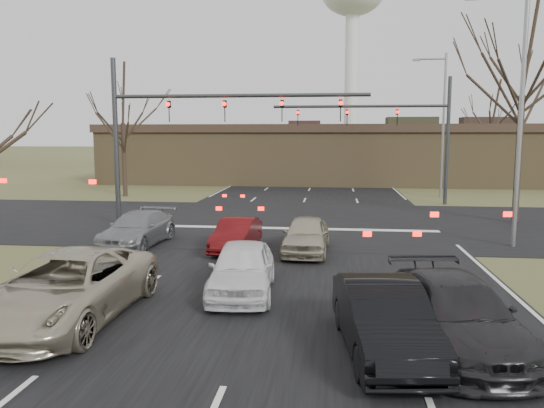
# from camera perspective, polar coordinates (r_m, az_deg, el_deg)

# --- Properties ---
(ground) EXTENTS (360.00, 360.00, 0.00)m
(ground) POSITION_cam_1_polar(r_m,az_deg,el_deg) (12.49, -2.46, -13.22)
(ground) COLOR #4A4B28
(ground) RESTS_ON ground
(road_main) EXTENTS (14.00, 300.00, 0.02)m
(road_main) POSITION_cam_1_polar(r_m,az_deg,el_deg) (71.70, 5.06, 3.92)
(road_main) COLOR black
(road_main) RESTS_ON ground
(road_cross) EXTENTS (200.00, 14.00, 0.02)m
(road_cross) POSITION_cam_1_polar(r_m,az_deg,el_deg) (26.97, 2.52, -1.92)
(road_cross) COLOR black
(road_cross) RESTS_ON ground
(building) EXTENTS (42.40, 10.40, 5.30)m
(building) POSITION_cam_1_polar(r_m,az_deg,el_deg) (49.57, 6.74, 5.40)
(building) COLOR olive
(building) RESTS_ON ground
(water_tower) EXTENTS (15.00, 15.00, 44.50)m
(water_tower) POSITION_cam_1_polar(r_m,az_deg,el_deg) (135.22, 8.68, 20.67)
(water_tower) COLOR silver
(water_tower) RESTS_ON ground
(mast_arm_near) EXTENTS (12.12, 0.24, 8.00)m
(mast_arm_near) POSITION_cam_1_polar(r_m,az_deg,el_deg) (25.55, -9.66, 8.84)
(mast_arm_near) COLOR #383A3D
(mast_arm_near) RESTS_ON ground
(mast_arm_far) EXTENTS (11.12, 0.24, 8.00)m
(mast_arm_far) POSITION_cam_1_polar(r_m,az_deg,el_deg) (34.82, 13.83, 8.25)
(mast_arm_far) COLOR #383A3D
(mast_arm_far) RESTS_ON ground
(streetlight_right_near) EXTENTS (2.34, 0.25, 10.00)m
(streetlight_right_near) POSITION_cam_1_polar(r_m,az_deg,el_deg) (22.67, 24.82, 9.76)
(streetlight_right_near) COLOR gray
(streetlight_right_near) RESTS_ON ground
(streetlight_right_far) EXTENTS (2.34, 0.25, 10.00)m
(streetlight_right_far) POSITION_cam_1_polar(r_m,az_deg,el_deg) (39.28, 17.72, 8.83)
(streetlight_right_far) COLOR gray
(streetlight_right_far) RESTS_ON ground
(tree_right_near) EXTENTS (6.90, 6.90, 11.50)m
(tree_right_near) POSITION_cam_1_polar(r_m,az_deg,el_deg) (29.37, 25.61, 15.54)
(tree_right_near) COLOR black
(tree_right_near) RESTS_ON ground
(tree_left_far) EXTENTS (5.70, 5.70, 9.50)m
(tree_left_far) POSITION_cam_1_polar(r_m,az_deg,el_deg) (39.55, -15.86, 11.44)
(tree_left_far) COLOR black
(tree_left_far) RESTS_ON ground
(tree_right_far) EXTENTS (5.40, 5.40, 9.00)m
(tree_right_far) POSITION_cam_1_polar(r_m,az_deg,el_deg) (48.43, 22.64, 9.91)
(tree_right_far) COLOR black
(tree_right_far) RESTS_ON ground
(car_silver_suv) EXTENTS (2.81, 5.91, 1.63)m
(car_silver_suv) POSITION_cam_1_polar(r_m,az_deg,el_deg) (13.61, -21.18, -8.39)
(car_silver_suv) COLOR #AFA68D
(car_silver_suv) RESTS_ON ground
(car_white_sedan) EXTENTS (2.04, 4.39, 1.45)m
(car_white_sedan) POSITION_cam_1_polar(r_m,az_deg,el_deg) (14.85, -3.23, -6.91)
(car_white_sedan) COLOR white
(car_white_sedan) RESTS_ON ground
(car_black_hatch) EXTENTS (2.09, 4.58, 1.46)m
(car_black_hatch) POSITION_cam_1_polar(r_m,az_deg,el_deg) (11.16, 11.92, -11.97)
(car_black_hatch) COLOR black
(car_black_hatch) RESTS_ON ground
(car_charcoal_sedan) EXTENTS (2.68, 5.21, 1.45)m
(car_charcoal_sedan) POSITION_cam_1_polar(r_m,az_deg,el_deg) (11.86, 19.23, -11.10)
(car_charcoal_sedan) COLOR black
(car_charcoal_sedan) RESTS_ON ground
(car_grey_ahead) EXTENTS (2.21, 4.74, 1.34)m
(car_grey_ahead) POSITION_cam_1_polar(r_m,az_deg,el_deg) (21.88, -14.25, -2.61)
(car_grey_ahead) COLOR gray
(car_grey_ahead) RESTS_ON ground
(car_red_ahead) EXTENTS (1.54, 3.79, 1.22)m
(car_red_ahead) POSITION_cam_1_polar(r_m,az_deg,el_deg) (20.37, -3.84, -3.31)
(car_red_ahead) COLOR #540C0E
(car_red_ahead) RESTS_ON ground
(car_silver_ahead) EXTENTS (1.77, 4.10, 1.38)m
(car_silver_ahead) POSITION_cam_1_polar(r_m,az_deg,el_deg) (19.88, 3.71, -3.34)
(car_silver_ahead) COLOR #B0A88F
(car_silver_ahead) RESTS_ON ground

